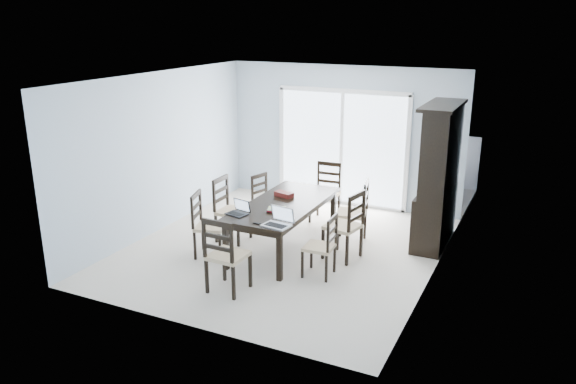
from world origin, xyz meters
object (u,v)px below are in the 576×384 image
chair_left_mid (227,202)px  chair_right_far (358,205)px  cell_phone (257,223)px  chair_left_near (204,218)px  chair_right_near (325,240)px  dining_table (284,208)px  china_hutch (438,178)px  hot_tub (332,167)px  laptop_dark (236,211)px  chair_end_far (327,185)px  laptop_silver (276,222)px  chair_right_mid (349,219)px  chair_end_near (223,248)px  chair_left_far (264,194)px  game_box (284,194)px

chair_left_mid → chair_right_far: (1.92, 0.74, 0.00)m
chair_right_far → cell_phone: size_ratio=12.07×
chair_left_near → chair_right_near: (1.88, 0.10, -0.05)m
dining_table → chair_right_far: bearing=37.8°
chair_left_mid → chair_right_far: size_ratio=0.99×
chair_left_near → chair_right_far: size_ratio=0.94×
china_hutch → hot_tub: size_ratio=1.20×
chair_right_far → laptop_dark: 1.99m
laptop_dark → hot_tub: size_ratio=0.18×
chair_end_far → laptop_silver: 2.51m
dining_table → chair_left_near: chair_left_near is taller
chair_end_far → hot_tub: (-0.59, 1.76, -0.16)m
chair_right_far → chair_right_mid: bearing=176.3°
china_hutch → chair_right_near: bearing=-120.7°
cell_phone → chair_right_mid: bearing=52.5°
chair_left_mid → chair_right_near: chair_left_mid is taller
chair_right_near → dining_table: bearing=54.1°
chair_right_near → chair_right_mid: chair_right_mid is taller
chair_left_near → cell_phone: (1.02, -0.25, 0.16)m
china_hutch → cell_phone: size_ratio=22.37×
laptop_silver → chair_end_near: bearing=-111.4°
chair_right_near → chair_right_mid: bearing=-10.7°
chair_end_near → laptop_dark: size_ratio=3.67×
dining_table → chair_left_far: (-0.79, 0.83, -0.14)m
chair_right_far → laptop_silver: (-0.59, -1.66, 0.18)m
chair_left_far → hot_tub: size_ratio=0.55×
chair_left_far → game_box: bearing=65.0°
china_hutch → chair_right_far: 1.29m
dining_table → cell_phone: (0.06, -0.96, 0.08)m
chair_right_mid → game_box: chair_right_mid is taller
chair_left_mid → chair_end_far: 1.90m
dining_table → chair_left_near: bearing=-143.8°
chair_right_near → chair_end_near: (-0.98, -1.02, 0.10)m
chair_right_near → chair_right_far: chair_right_far is taller
chair_left_far → chair_end_far: size_ratio=0.87×
cell_phone → hot_tub: (-0.57, 4.27, -0.29)m
cell_phone → hot_tub: bearing=103.3°
china_hutch → hot_tub: 3.32m
china_hutch → laptop_silver: (-1.68, -2.19, -0.26)m
chair_left_far → hot_tub: (0.28, 2.48, -0.07)m
chair_left_near → chair_left_mid: bearing=165.3°
dining_table → chair_end_near: 1.63m
chair_left_near → chair_left_mid: 0.69m
dining_table → game_box: game_box is taller
laptop_dark → cell_phone: laptop_dark is taller
chair_left_far → chair_right_near: chair_right_near is taller
hot_tub → chair_left_near: bearing=-96.5°
china_hutch → cell_phone: china_hutch is taller
chair_left_near → laptop_dark: 0.63m
chair_left_far → chair_right_mid: size_ratio=0.84×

